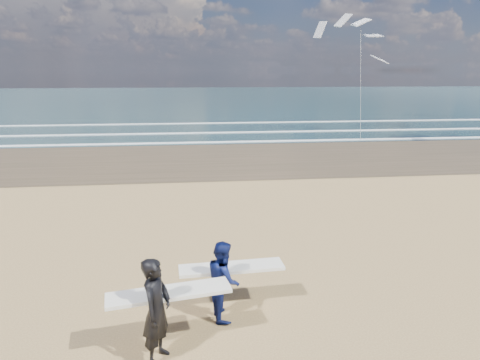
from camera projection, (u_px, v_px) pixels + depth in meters
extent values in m
cube|color=#1A363B|center=(293.00, 98.00, 79.14)|extent=(220.00, 100.00, 0.02)
cube|color=white|center=(446.00, 138.00, 31.78)|extent=(220.00, 0.50, 0.05)
cube|color=white|center=(414.00, 129.00, 36.30)|extent=(220.00, 0.50, 0.05)
cube|color=white|center=(381.00, 121.00, 42.56)|extent=(220.00, 0.50, 0.05)
imported|color=black|center=(157.00, 310.00, 7.29)|extent=(0.66, 0.81, 1.91)
cube|color=white|center=(169.00, 293.00, 7.62)|extent=(2.26, 0.89, 0.07)
imported|color=#0E184E|center=(223.00, 280.00, 8.64)|extent=(0.70, 0.86, 1.64)
cube|color=white|center=(232.00, 267.00, 8.98)|extent=(2.23, 0.65, 0.07)
cube|color=slate|center=(361.00, 139.00, 31.05)|extent=(0.12, 0.12, 0.10)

